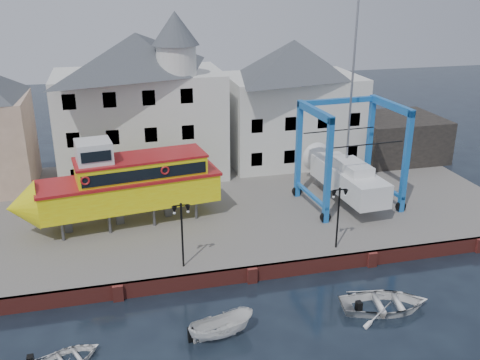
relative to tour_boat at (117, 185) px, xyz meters
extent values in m
plane|color=black|center=(7.48, -8.27, -3.96)|extent=(140.00, 140.00, 0.00)
cube|color=#5F5C5B|center=(7.48, 2.73, -3.46)|extent=(44.00, 22.00, 1.00)
cube|color=maroon|center=(7.48, -8.15, -3.46)|extent=(44.00, 0.25, 1.00)
cube|color=maroon|center=(-0.52, -8.32, -3.46)|extent=(0.60, 0.36, 1.00)
cube|color=maroon|center=(7.48, -8.32, -3.46)|extent=(0.60, 0.36, 1.00)
cube|color=maroon|center=(15.48, -8.32, -3.46)|extent=(0.60, 0.36, 1.00)
cube|color=maroon|center=(23.48, -8.32, -3.46)|extent=(0.60, 0.36, 1.00)
cube|color=silver|center=(2.48, 10.23, 1.54)|extent=(14.00, 8.00, 9.00)
pyramid|color=#3D4247|center=(2.48, 10.23, 7.64)|extent=(14.00, 8.00, 3.20)
cube|color=black|center=(-3.02, 6.27, -1.36)|extent=(1.00, 0.08, 1.20)
cube|color=black|center=(-0.02, 6.27, -1.36)|extent=(1.00, 0.08, 1.20)
cube|color=black|center=(2.98, 6.27, -1.36)|extent=(1.00, 0.08, 1.20)
cube|color=black|center=(5.98, 6.27, -1.36)|extent=(1.00, 0.08, 1.20)
cube|color=black|center=(-3.02, 6.27, 1.64)|extent=(1.00, 0.08, 1.20)
cube|color=black|center=(-0.02, 6.27, 1.64)|extent=(1.00, 0.08, 1.20)
cube|color=black|center=(2.98, 6.27, 1.64)|extent=(1.00, 0.08, 1.20)
cube|color=black|center=(5.98, 6.27, 1.64)|extent=(1.00, 0.08, 1.20)
cube|color=black|center=(-3.02, 6.27, 4.64)|extent=(1.00, 0.08, 1.20)
cube|color=black|center=(-0.02, 6.27, 4.64)|extent=(1.00, 0.08, 1.20)
cube|color=black|center=(2.98, 6.27, 4.64)|extent=(1.00, 0.08, 1.20)
cube|color=black|center=(5.98, 6.27, 4.64)|extent=(1.00, 0.08, 1.20)
cylinder|color=silver|center=(5.48, 7.83, 7.24)|extent=(3.20, 3.20, 2.40)
cone|color=#3D4247|center=(5.48, 7.83, 9.74)|extent=(3.80, 3.80, 2.60)
cube|color=silver|center=(16.48, 10.73, 1.04)|extent=(12.00, 8.00, 8.00)
pyramid|color=#3D4247|center=(16.48, 10.73, 6.64)|extent=(12.00, 8.00, 3.20)
cube|color=black|center=(11.98, 6.77, -1.36)|extent=(1.00, 0.08, 1.20)
cube|color=black|center=(14.98, 6.77, -1.36)|extent=(1.00, 0.08, 1.20)
cube|color=black|center=(17.98, 6.77, -1.36)|extent=(1.00, 0.08, 1.20)
cube|color=black|center=(20.98, 6.77, -1.36)|extent=(1.00, 0.08, 1.20)
cube|color=black|center=(11.98, 6.77, 1.64)|extent=(1.00, 0.08, 1.20)
cube|color=black|center=(14.98, 6.77, 1.64)|extent=(1.00, 0.08, 1.20)
cube|color=black|center=(17.98, 6.77, 1.64)|extent=(1.00, 0.08, 1.20)
cube|color=black|center=(20.98, 6.77, 1.64)|extent=(1.00, 0.08, 1.20)
cube|color=black|center=(26.48, 8.73, -0.96)|extent=(8.00, 7.00, 4.00)
cylinder|color=black|center=(3.48, -7.07, -0.96)|extent=(0.12, 0.12, 4.00)
cube|color=black|center=(3.48, -7.07, 1.09)|extent=(0.90, 0.06, 0.06)
sphere|color=black|center=(3.48, -7.07, 1.16)|extent=(0.16, 0.16, 0.16)
cone|color=black|center=(3.08, -7.07, 0.82)|extent=(0.32, 0.32, 0.45)
sphere|color=white|center=(3.08, -7.07, 0.64)|extent=(0.18, 0.18, 0.18)
cone|color=black|center=(3.88, -7.07, 0.82)|extent=(0.32, 0.32, 0.45)
sphere|color=white|center=(3.88, -7.07, 0.64)|extent=(0.18, 0.18, 0.18)
cylinder|color=black|center=(13.48, -7.07, -0.96)|extent=(0.12, 0.12, 4.00)
cube|color=black|center=(13.48, -7.07, 1.09)|extent=(0.90, 0.06, 0.06)
sphere|color=black|center=(13.48, -7.07, 1.16)|extent=(0.16, 0.16, 0.16)
cone|color=black|center=(13.08, -7.07, 0.82)|extent=(0.32, 0.32, 0.45)
sphere|color=white|center=(13.08, -7.07, 0.64)|extent=(0.18, 0.18, 0.18)
cone|color=black|center=(13.88, -7.07, 0.82)|extent=(0.32, 0.32, 0.45)
sphere|color=white|center=(13.88, -7.07, 0.64)|extent=(0.18, 0.18, 0.18)
cylinder|color=#59595E|center=(-3.81, -1.76, -2.30)|extent=(0.23, 0.23, 1.32)
cylinder|color=#59595E|center=(-4.14, 0.69, -2.30)|extent=(0.23, 0.23, 1.32)
cylinder|color=#59595E|center=(-0.75, -1.35, -2.30)|extent=(0.23, 0.23, 1.32)
cylinder|color=#59595E|center=(-1.08, 1.10, -2.30)|extent=(0.23, 0.23, 1.32)
cylinder|color=#59595E|center=(2.32, -0.93, -2.30)|extent=(0.23, 0.23, 1.32)
cylinder|color=#59595E|center=(1.99, 1.52, -2.30)|extent=(0.23, 0.23, 1.32)
cylinder|color=#59595E|center=(5.38, -0.52, -2.30)|extent=(0.23, 0.23, 1.32)
cylinder|color=#59595E|center=(5.05, 1.93, -2.30)|extent=(0.23, 0.23, 1.32)
cube|color=#59595E|center=(-3.54, -0.48, -2.30)|extent=(0.58, 0.51, 1.32)
cube|color=#59595E|center=(-0.04, 0.00, -2.30)|extent=(0.58, 0.51, 1.32)
cube|color=#59595E|center=(3.46, 0.47, -2.30)|extent=(0.58, 0.51, 1.32)
cube|color=yellow|center=(0.84, 0.12, -0.67)|extent=(12.70, 4.99, 1.94)
cone|color=yellow|center=(-6.25, -0.85, -0.67)|extent=(2.38, 3.59, 3.36)
cube|color=#A6161A|center=(0.84, 0.12, 0.39)|extent=(12.98, 5.16, 0.19)
cube|color=yellow|center=(1.71, 0.23, 1.01)|extent=(9.16, 4.16, 1.41)
cube|color=black|center=(1.92, -1.28, 1.05)|extent=(8.41, 1.20, 0.79)
cube|color=black|center=(1.51, 1.75, 1.05)|extent=(8.41, 1.20, 0.79)
cube|color=#A6161A|center=(1.71, 0.23, 1.80)|extent=(9.34, 4.27, 0.16)
cube|color=white|center=(-1.35, -0.18, 2.52)|extent=(2.58, 2.58, 1.61)
cube|color=black|center=(-1.19, -1.35, 2.59)|extent=(1.92, 0.32, 0.71)
torus|color=#A6161A|center=(-2.01, -1.87, 1.19)|extent=(0.63, 0.21, 0.62)
torus|color=#A6161A|center=(3.24, -1.16, 1.19)|extent=(0.63, 0.21, 0.62)
cube|color=#0F74BC|center=(14.26, -3.36, 0.89)|extent=(0.41, 0.41, 7.72)
cylinder|color=black|center=(14.26, -3.36, -2.58)|extent=(0.79, 0.32, 0.77)
cube|color=#0F74BC|center=(13.93, 1.76, 0.89)|extent=(0.41, 0.41, 7.72)
cylinder|color=black|center=(13.93, 1.76, -2.58)|extent=(0.79, 0.32, 0.77)
cube|color=#0F74BC|center=(20.47, -2.96, 0.89)|extent=(0.41, 0.41, 7.72)
cylinder|color=black|center=(20.47, -2.96, -2.58)|extent=(0.79, 0.32, 0.77)
cube|color=#0F74BC|center=(20.15, 2.15, 0.89)|extent=(0.41, 0.41, 7.72)
cylinder|color=black|center=(20.15, 2.15, -2.58)|extent=(0.79, 0.32, 0.77)
cube|color=#0F74BC|center=(14.10, -0.80, 4.56)|extent=(0.73, 5.53, 0.54)
cube|color=#0F74BC|center=(14.10, -0.80, -1.86)|extent=(0.62, 5.52, 0.23)
cube|color=#0F74BC|center=(20.31, -0.41, 4.56)|extent=(0.73, 5.53, 0.54)
cube|color=#0F74BC|center=(20.31, -0.41, -1.86)|extent=(0.62, 5.52, 0.23)
cube|color=#0F74BC|center=(17.04, 1.95, 4.56)|extent=(6.63, 0.80, 0.39)
cube|color=white|center=(17.20, -0.60, -0.98)|extent=(3.05, 8.41, 1.76)
cone|color=white|center=(16.89, 4.29, -0.98)|extent=(2.64, 1.92, 2.54)
cube|color=#59595E|center=(17.20, -0.60, -2.25)|extent=(0.39, 2.00, 0.77)
cube|color=white|center=(17.24, -1.15, 0.23)|extent=(1.97, 3.41, 0.66)
cylinder|color=#99999E|center=(17.17, -0.05, 5.96)|extent=(0.17, 0.17, 12.13)
cube|color=black|center=(17.33, -2.58, 2.39)|extent=(6.01, 0.50, 0.05)
cube|color=black|center=(17.08, 1.38, 2.39)|extent=(6.01, 0.50, 0.05)
imported|color=white|center=(4.56, -12.97, -3.96)|extent=(3.74, 1.93, 1.38)
imported|color=white|center=(13.98, -12.84, -3.96)|extent=(5.49, 4.31, 1.03)
camera|label=1|loc=(-0.07, -35.57, 13.65)|focal=40.00mm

